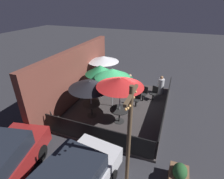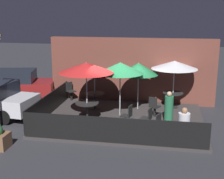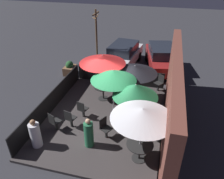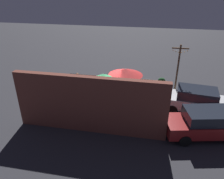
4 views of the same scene
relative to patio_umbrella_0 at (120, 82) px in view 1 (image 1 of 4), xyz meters
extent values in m
plane|color=#2D2D33|center=(1.49, 0.48, -2.40)|extent=(60.00, 60.00, 0.00)
cube|color=#383333|center=(1.49, 0.48, -2.34)|extent=(6.83, 5.38, 0.12)
cube|color=brown|center=(1.49, 3.40, -0.73)|extent=(8.43, 0.36, 3.35)
cube|color=black|center=(1.49, -2.16, -1.81)|extent=(6.63, 0.05, 0.95)
cube|color=black|center=(-1.88, 0.48, -1.81)|extent=(0.05, 5.18, 0.95)
cylinder|color=#B2B2B7|center=(0.00, 0.00, -1.03)|extent=(0.05, 0.05, 2.49)
cone|color=red|center=(0.00, 0.00, 0.00)|extent=(2.29, 2.29, 0.42)
cylinder|color=#B2B2B7|center=(3.62, 2.44, -1.14)|extent=(0.05, 0.05, 2.28)
cone|color=silver|center=(3.62, 2.44, -0.19)|extent=(2.17, 2.17, 0.38)
cylinder|color=#B2B2B7|center=(-0.04, 1.59, -1.23)|extent=(0.05, 0.05, 2.10)
cone|color=black|center=(-0.04, 1.59, -0.37)|extent=(2.21, 2.21, 0.38)
cylinder|color=#B2B2B7|center=(1.28, 0.88, -1.08)|extent=(0.05, 0.05, 2.39)
cone|color=#1E6B3D|center=(1.28, 0.88, -0.13)|extent=(2.01, 2.01, 0.48)
cylinder|color=#B2B2B7|center=(1.98, 1.95, -1.17)|extent=(0.05, 0.05, 2.22)
cone|color=#1E6B3D|center=(1.98, 1.95, -0.33)|extent=(1.86, 1.86, 0.54)
cylinder|color=black|center=(0.00, 0.00, -2.27)|extent=(0.55, 0.55, 0.02)
cylinder|color=black|center=(0.00, 0.00, -1.92)|extent=(0.08, 0.08, 0.73)
cylinder|color=black|center=(0.00, 0.00, -1.53)|extent=(0.99, 0.99, 0.04)
cylinder|color=black|center=(3.62, 2.44, -2.27)|extent=(0.54, 0.54, 0.02)
cylinder|color=black|center=(3.62, 2.44, -1.93)|extent=(0.08, 0.08, 0.70)
cylinder|color=black|center=(3.62, 2.44, -1.56)|extent=(0.98, 0.98, 0.04)
cylinder|color=black|center=(-0.04, 1.59, -2.27)|extent=(0.52, 0.52, 0.02)
cylinder|color=black|center=(-0.04, 1.59, -1.92)|extent=(0.08, 0.08, 0.73)
cylinder|color=black|center=(-0.04, 1.59, -1.54)|extent=(0.95, 0.95, 0.04)
cube|color=black|center=(2.89, -1.29, -2.07)|extent=(0.11, 0.11, 0.42)
cube|color=black|center=(2.89, -1.29, -1.84)|extent=(0.53, 0.53, 0.04)
cube|color=black|center=(3.06, -1.36, -1.60)|extent=(0.19, 0.38, 0.44)
cube|color=black|center=(1.74, -0.46, -2.07)|extent=(0.10, 0.10, 0.43)
cube|color=black|center=(1.74, -0.46, -1.83)|extent=(0.49, 0.49, 0.04)
cube|color=black|center=(1.91, -0.51, -1.59)|extent=(0.13, 0.39, 0.44)
cube|color=black|center=(-1.57, 2.77, -2.05)|extent=(0.11, 0.11, 0.46)
cube|color=black|center=(-1.57, 2.77, -1.80)|extent=(0.56, 0.56, 0.04)
cube|color=black|center=(-1.71, 2.88, -1.56)|extent=(0.27, 0.34, 0.44)
cube|color=black|center=(2.55, -0.72, -2.05)|extent=(0.10, 0.10, 0.46)
cube|color=black|center=(2.55, -0.72, -1.80)|extent=(0.49, 0.49, 0.04)
cube|color=black|center=(2.72, -0.76, -1.56)|extent=(0.14, 0.39, 0.44)
cube|color=black|center=(2.83, 0.96, -2.06)|extent=(0.11, 0.11, 0.44)
cube|color=black|center=(2.83, 0.96, -1.82)|extent=(0.54, 0.54, 0.04)
cube|color=black|center=(2.74, 0.80, -1.58)|extent=(0.37, 0.21, 0.44)
cylinder|color=#236642|center=(3.43, 0.42, -1.73)|extent=(0.51, 0.51, 1.10)
sphere|color=tan|center=(3.43, 0.42, -1.07)|extent=(0.21, 0.21, 0.21)
cylinder|color=silver|center=(3.95, -1.59, -1.75)|extent=(0.54, 0.54, 1.06)
sphere|color=#9E704C|center=(3.95, -1.59, -1.11)|extent=(0.21, 0.21, 0.21)
cube|color=brown|center=(-2.52, -3.04, -2.13)|extent=(0.92, 0.65, 0.54)
ellipsoid|color=#235128|center=(-2.52, -3.04, -1.75)|extent=(0.60, 0.48, 0.54)
cylinder|color=brown|center=(-3.42, -1.41, -0.38)|extent=(0.12, 0.12, 4.03)
cube|color=brown|center=(-3.42, -1.41, 1.38)|extent=(1.10, 0.08, 0.08)
sphere|color=#F4B260|center=(-3.88, -1.41, 1.24)|extent=(0.07, 0.07, 0.07)
sphere|color=#F4B260|center=(-3.70, -1.41, 1.16)|extent=(0.07, 0.07, 0.07)
sphere|color=#F4B260|center=(-3.52, -1.41, 1.11)|extent=(0.07, 0.07, 0.07)
sphere|color=#F4B260|center=(-3.33, -1.41, 1.11)|extent=(0.07, 0.07, 0.07)
sphere|color=#F4B260|center=(-3.15, -1.41, 1.16)|extent=(0.07, 0.07, 0.07)
sphere|color=#F4B260|center=(-2.97, -1.41, 1.24)|extent=(0.07, 0.07, 0.07)
cylinder|color=black|center=(-3.20, 0.75, -2.08)|extent=(0.66, 0.25, 0.64)
cylinder|color=black|center=(-3.38, -0.86, -2.08)|extent=(0.66, 0.25, 0.64)
cylinder|color=black|center=(-3.68, 3.78, -2.08)|extent=(0.66, 0.31, 0.64)
cylinder|color=black|center=(-3.33, 2.21, -2.08)|extent=(0.66, 0.31, 0.64)
camera|label=1|loc=(-7.09, -2.30, 3.46)|focal=28.00mm
camera|label=2|loc=(3.27, -12.28, 2.30)|focal=50.00mm
camera|label=3|loc=(9.41, 2.89, 4.12)|focal=35.00mm
camera|label=4|loc=(-1.68, 13.28, 5.28)|focal=35.00mm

